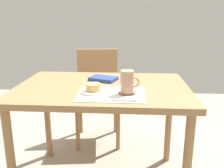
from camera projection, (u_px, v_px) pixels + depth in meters
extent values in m
cylinder|color=#997047|center=(11.00, 163.00, 1.43)|extent=(0.05, 0.05, 0.69)
cylinder|color=#997047|center=(47.00, 118.00, 2.05)|extent=(0.05, 0.05, 0.69)
cylinder|color=#997047|center=(169.00, 121.00, 1.99)|extent=(0.05, 0.05, 0.69)
cube|color=#997047|center=(102.00, 88.00, 1.61)|extent=(1.10, 0.76, 0.04)
cylinder|color=#997047|center=(118.00, 127.00, 2.19)|extent=(0.04, 0.04, 0.42)
cylinder|color=#997047|center=(78.00, 128.00, 2.17)|extent=(0.04, 0.04, 0.42)
cylinder|color=#997047|center=(116.00, 112.00, 2.53)|extent=(0.04, 0.04, 0.42)
cylinder|color=#997047|center=(81.00, 113.00, 2.51)|extent=(0.04, 0.04, 0.42)
cube|color=#997047|center=(98.00, 97.00, 2.29)|extent=(0.47, 0.47, 0.04)
cube|color=#997047|center=(97.00, 69.00, 2.42)|extent=(0.39, 0.08, 0.39)
cube|color=silver|center=(112.00, 94.00, 1.43)|extent=(0.38, 0.31, 0.00)
cylinder|color=silver|center=(94.00, 91.00, 1.45)|extent=(0.15, 0.15, 0.01)
cylinder|color=#E0A860|center=(94.00, 87.00, 1.44)|extent=(0.09, 0.09, 0.04)
cylinder|color=brown|center=(127.00, 93.00, 1.43)|extent=(0.10, 0.10, 0.00)
cylinder|color=tan|center=(127.00, 83.00, 1.42)|extent=(0.08, 0.08, 0.12)
cylinder|color=tan|center=(127.00, 71.00, 1.40)|extent=(0.08, 0.08, 0.01)
torus|color=tan|center=(134.00, 82.00, 1.41)|extent=(0.06, 0.01, 0.06)
cylinder|color=silver|center=(124.00, 100.00, 1.30)|extent=(0.13, 0.01, 0.01)
cube|color=navy|center=(103.00, 79.00, 1.74)|extent=(0.21, 0.18, 0.02)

